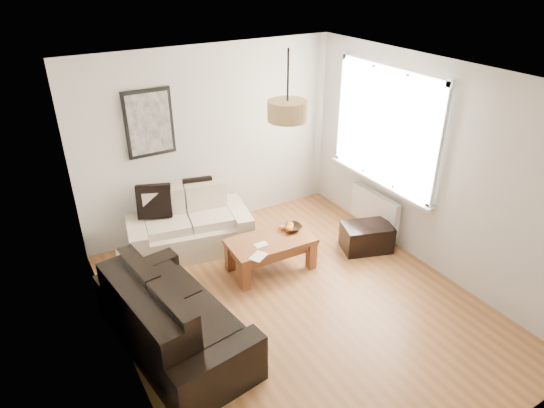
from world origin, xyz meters
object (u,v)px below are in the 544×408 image
coffee_table (271,254)px  ottoman (367,237)px  loveseat_cream (189,222)px  sofa_leather (174,314)px

coffee_table → ottoman: coffee_table is taller
coffee_table → loveseat_cream: bearing=125.0°
ottoman → sofa_leather: bearing=-172.2°
loveseat_cream → sofa_leather: bearing=-105.4°
loveseat_cream → ottoman: 2.42m
sofa_leather → ottoman: bearing=-90.0°
loveseat_cream → sofa_leather: (-0.82, -1.66, 0.01)m
loveseat_cream → coffee_table: 1.23m
loveseat_cream → coffee_table: loveseat_cream is taller
loveseat_cream → ottoman: bearing=-20.6°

